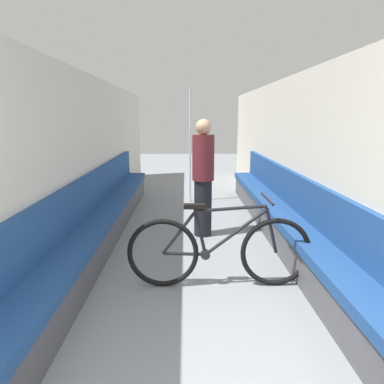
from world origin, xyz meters
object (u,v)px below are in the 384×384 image
at_px(bench_seat_row_left, 101,221).
at_px(bicycle, 219,251).
at_px(grab_pole_near, 190,147).
at_px(passenger_standing, 203,177).
at_px(bench_seat_row_right, 284,220).

bearing_deg(bench_seat_row_left, bicycle, -39.82).
xyz_separation_m(grab_pole_near, passenger_standing, (0.15, -1.98, -0.23)).
xyz_separation_m(bicycle, grab_pole_near, (-0.24, 3.49, 0.70)).
bearing_deg(bench_seat_row_left, grab_pole_near, 62.14).
height_order(bench_seat_row_right, grab_pole_near, grab_pole_near).
bearing_deg(passenger_standing, bicycle, 179.73).
distance_m(bench_seat_row_left, bicycle, 1.88).
xyz_separation_m(bench_seat_row_left, bicycle, (1.45, -1.21, 0.06)).
relative_size(bench_seat_row_left, bench_seat_row_right, 1.00).
distance_m(grab_pole_near, passenger_standing, 2.00).
height_order(bench_seat_row_right, bicycle, bench_seat_row_right).
xyz_separation_m(bench_seat_row_right, passenger_standing, (-1.07, 0.31, 0.53)).
height_order(bench_seat_row_left, bench_seat_row_right, same).
distance_m(bicycle, grab_pole_near, 3.57).
height_order(bicycle, grab_pole_near, grab_pole_near).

